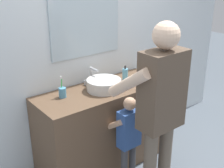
% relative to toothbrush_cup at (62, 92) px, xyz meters
% --- Properties ---
extents(back_wall, '(4.40, 0.10, 2.70)m').
position_rel_toothbrush_cup_xyz_m(back_wall, '(0.41, 0.24, 0.42)').
color(back_wall, silver).
rests_on(back_wall, ground).
extents(vanity_cabinet, '(1.40, 0.54, 0.88)m').
position_rel_toothbrush_cup_xyz_m(vanity_cabinet, '(0.41, -0.08, -0.49)').
color(vanity_cabinet, brown).
rests_on(vanity_cabinet, ground).
extents(sink_basin, '(0.35, 0.35, 0.11)m').
position_rel_toothbrush_cup_xyz_m(sink_basin, '(0.41, -0.10, 0.01)').
color(sink_basin, silver).
rests_on(sink_basin, vanity_cabinet).
extents(faucet, '(0.18, 0.14, 0.18)m').
position_rel_toothbrush_cup_xyz_m(faucet, '(0.41, 0.11, 0.03)').
color(faucet, '#B7BABF').
rests_on(faucet, vanity_cabinet).
extents(toothbrush_cup, '(0.07, 0.07, 0.21)m').
position_rel_toothbrush_cup_xyz_m(toothbrush_cup, '(0.00, 0.00, 0.00)').
color(toothbrush_cup, '#4C8EB2').
rests_on(toothbrush_cup, vanity_cabinet).
extents(soap_bottle, '(0.06, 0.06, 0.17)m').
position_rel_toothbrush_cup_xyz_m(soap_bottle, '(0.75, -0.03, 0.02)').
color(soap_bottle, '#66B2D1').
rests_on(soap_bottle, vanity_cabinet).
extents(child_toddler, '(0.29, 0.29, 0.94)m').
position_rel_toothbrush_cup_xyz_m(child_toddler, '(0.41, -0.48, -0.37)').
color(child_toddler, '#47474C').
rests_on(child_toddler, ground).
extents(adult_parent, '(0.51, 0.54, 1.66)m').
position_rel_toothbrush_cup_xyz_m(adult_parent, '(0.47, -0.79, 0.06)').
color(adult_parent, '#6B5B4C').
rests_on(adult_parent, ground).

